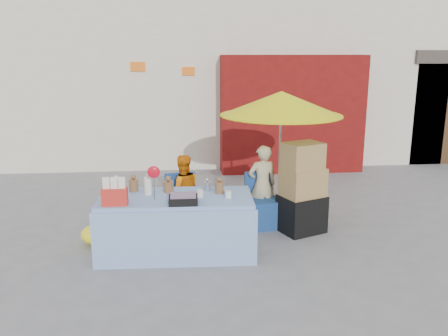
{
  "coord_description": "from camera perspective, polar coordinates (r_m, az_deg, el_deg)",
  "views": [
    {
      "loc": [
        -0.3,
        -6.19,
        2.71
      ],
      "look_at": [
        0.33,
        0.6,
        1.0
      ],
      "focal_mm": 38.0,
      "sensor_mm": 36.0,
      "label": 1
    }
  ],
  "objects": [
    {
      "name": "umbrella",
      "position": [
        7.45,
        6.9,
        7.66
      ],
      "size": [
        1.9,
        1.9,
        2.09
      ],
      "color": "gray",
      "rests_on": "ground"
    },
    {
      "name": "box_stack",
      "position": [
        7.22,
        9.39,
        -2.79
      ],
      "size": [
        0.77,
        0.71,
        1.38
      ],
      "rotation": [
        0.0,
        0.0,
        0.4
      ],
      "color": "black",
      "rests_on": "ground"
    },
    {
      "name": "market_table",
      "position": [
        6.5,
        -5.81,
        -6.7
      ],
      "size": [
        2.12,
        1.05,
        1.26
      ],
      "rotation": [
        0.0,
        0.0,
        -0.03
      ],
      "color": "#7B9EC5",
      "rests_on": "ground"
    },
    {
      "name": "backdrop",
      "position": [
        13.74,
        -1.96,
        15.68
      ],
      "size": [
        14.0,
        8.0,
        7.8
      ],
      "color": "silver",
      "rests_on": "ground"
    },
    {
      "name": "chair_right",
      "position": [
        7.48,
        4.71,
        -5.15
      ],
      "size": [
        0.56,
        0.55,
        0.85
      ],
      "rotation": [
        0.0,
        0.0,
        0.18
      ],
      "color": "navy",
      "rests_on": "ground"
    },
    {
      "name": "tarp_bundle",
      "position": [
        7.04,
        -14.06,
        -7.65
      ],
      "size": [
        0.73,
        0.6,
        0.31
      ],
      "primitive_type": "ellipsoid",
      "rotation": [
        0.0,
        0.0,
        0.07
      ],
      "color": "yellow",
      "rests_on": "ground"
    },
    {
      "name": "chair_left",
      "position": [
        7.37,
        -4.95,
        -5.44
      ],
      "size": [
        0.56,
        0.55,
        0.85
      ],
      "rotation": [
        0.0,
        0.0,
        0.18
      ],
      "color": "navy",
      "rests_on": "ground"
    },
    {
      "name": "vendor_beige",
      "position": [
        7.49,
        4.61,
        -2.05
      ],
      "size": [
        0.51,
        0.38,
        1.27
      ],
      "primitive_type": "imported",
      "rotation": [
        0.0,
        0.0,
        3.32
      ],
      "color": "#BFB287",
      "rests_on": "ground"
    },
    {
      "name": "ground",
      "position": [
        6.77,
        -2.33,
        -9.55
      ],
      "size": [
        80.0,
        80.0,
        0.0
      ],
      "primitive_type": "plane",
      "color": "slate",
      "rests_on": "ground"
    },
    {
      "name": "vendor_orange",
      "position": [
        7.4,
        -4.99,
        -2.77
      ],
      "size": [
        0.63,
        0.53,
        1.15
      ],
      "primitive_type": "imported",
      "rotation": [
        0.0,
        0.0,
        3.32
      ],
      "color": "orange",
      "rests_on": "ground"
    }
  ]
}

